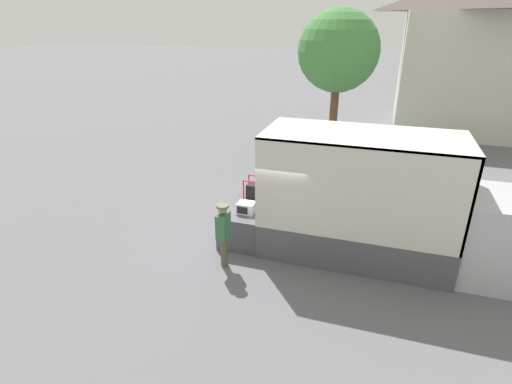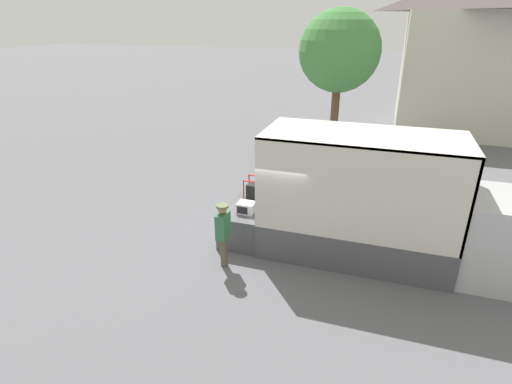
{
  "view_description": "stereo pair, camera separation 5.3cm",
  "coord_description": "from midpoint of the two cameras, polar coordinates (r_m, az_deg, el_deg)",
  "views": [
    {
      "loc": [
        2.77,
        -9.57,
        5.75
      ],
      "look_at": [
        -0.26,
        -0.2,
        1.49
      ],
      "focal_mm": 28.0,
      "sensor_mm": 36.0,
      "label": 1
    },
    {
      "loc": [
        2.82,
        -9.56,
        5.75
      ],
      "look_at": [
        -0.26,
        -0.2,
        1.49
      ],
      "focal_mm": 28.0,
      "sensor_mm": 36.0,
      "label": 2
    }
  ],
  "objects": [
    {
      "name": "ground_plane",
      "position": [
        11.5,
        1.43,
        -6.6
      ],
      "size": [
        160.0,
        160.0,
        0.0
      ],
      "primitive_type": "plane",
      "color": "slate"
    },
    {
      "name": "tailgate_deck",
      "position": [
        11.43,
        -1.26,
        -4.13
      ],
      "size": [
        1.13,
        2.07,
        0.94
      ],
      "primitive_type": "cube",
      "color": "#4C4C51",
      "rests_on": "ground"
    },
    {
      "name": "box_truck",
      "position": [
        10.77,
        21.96,
        -5.09
      ],
      "size": [
        6.97,
        2.17,
        3.27
      ],
      "color": "#B2B2B7",
      "rests_on": "ground"
    },
    {
      "name": "house_backdrop",
      "position": [
        25.86,
        29.69,
        17.23
      ],
      "size": [
        8.64,
        7.6,
        8.37
      ],
      "color": "beige",
      "rests_on": "ground"
    },
    {
      "name": "microwave",
      "position": [
        10.79,
        -1.55,
        -2.24
      ],
      "size": [
        0.46,
        0.39,
        0.29
      ],
      "color": "white",
      "rests_on": "tailgate_deck"
    },
    {
      "name": "street_tree",
      "position": [
        18.23,
        11.6,
        19.07
      ],
      "size": [
        3.45,
        3.45,
        6.27
      ],
      "color": "brown",
      "rests_on": "ground"
    },
    {
      "name": "worker_person",
      "position": [
        9.83,
        -4.85,
        -5.33
      ],
      "size": [
        0.3,
        0.44,
        1.7
      ],
      "color": "brown",
      "rests_on": "ground"
    },
    {
      "name": "portable_generator",
      "position": [
        11.58,
        0.19,
        0.12
      ],
      "size": [
        0.73,
        0.51,
        0.63
      ],
      "color": "black",
      "rests_on": "tailgate_deck"
    }
  ]
}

